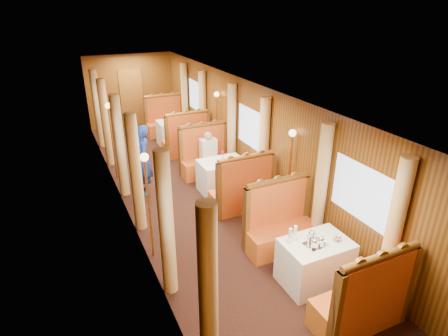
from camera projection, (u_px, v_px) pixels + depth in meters
floor at (193, 196)px, 8.65m from camera, size 3.00×12.00×0.01m
ceiling at (188, 88)px, 7.62m from camera, size 3.00×12.00×0.01m
wall_far at (131, 91)px, 13.10m from camera, size 3.00×0.01×2.50m
wall_left at (121, 157)px, 7.56m from camera, size 0.01×12.00×2.50m
wall_right at (251, 136)px, 8.71m from camera, size 0.01×12.00×2.50m
doorway_far at (132, 98)px, 13.18m from camera, size 0.80×0.04×2.00m
table_near at (315, 262)px, 5.89m from camera, size 1.05×0.72×0.75m
banquette_near_fwd at (362, 303)px, 5.03m from camera, size 1.30×0.55×1.34m
banquette_near_aft at (280, 227)px, 6.71m from camera, size 1.30×0.55×1.34m
table_mid at (222, 176)px, 8.78m from camera, size 1.05×0.72×0.75m
banquette_mid_fwd at (242, 192)px, 7.92m from camera, size 1.30×0.55×1.34m
banquette_mid_aft at (206, 159)px, 9.60m from camera, size 1.30×0.55×1.34m
table_far at (175, 132)px, 11.68m from camera, size 1.05×0.72×0.75m
banquette_far_fwd at (186, 141)px, 10.82m from camera, size 1.30×0.55×1.34m
banquette_far_aft at (166, 122)px, 12.50m from camera, size 1.30×0.55×1.34m
tea_tray at (316, 244)px, 5.67m from camera, size 0.37×0.30×0.01m
teapot_left at (314, 245)px, 5.56m from camera, size 0.18×0.15×0.13m
teapot_right at (321, 243)px, 5.60m from camera, size 0.20×0.18×0.14m
teapot_back at (312, 237)px, 5.73m from camera, size 0.18×0.14×0.14m
fruit_plate at (337, 240)px, 5.76m from camera, size 0.21×0.21×0.05m
cup_inboard at (290, 237)px, 5.67m from camera, size 0.08×0.08×0.26m
cup_outboard at (295, 235)px, 5.73m from camera, size 0.08×0.08×0.26m
rose_vase_mid at (223, 154)px, 8.55m from camera, size 0.06×0.06×0.36m
rose_vase_far at (175, 115)px, 11.45m from camera, size 0.06×0.06×0.36m
window_left_near at (175, 240)px, 4.59m from camera, size 0.01×1.20×0.90m
curtain_left_near_a at (208, 296)px, 4.09m from camera, size 0.22×0.22×2.35m
curtain_left_near_b at (166, 226)px, 5.38m from camera, size 0.22×0.22×2.35m
window_right_near at (361, 192)px, 5.73m from camera, size 0.01×1.20×0.90m
curtain_right_near_a at (393, 235)px, 5.16m from camera, size 0.22×0.22×2.35m
curtain_right_near_b at (321, 188)px, 6.45m from camera, size 0.22×0.22×2.35m
window_left_mid at (121, 147)px, 7.48m from camera, size 0.01×1.20×0.90m
curtain_left_mid_a at (136, 174)px, 6.99m from camera, size 0.22×0.22×2.35m
curtain_left_mid_b at (120, 147)px, 8.28m from camera, size 0.22×0.22×2.35m
window_right_mid at (251, 128)px, 8.63m from camera, size 0.01×1.20×0.90m
curtain_right_mid_a at (264, 151)px, 8.05m from camera, size 0.22×0.22×2.35m
curtain_right_mid_b at (232, 130)px, 9.34m from camera, size 0.22×0.22×2.35m
window_left_far at (96, 107)px, 10.38m from camera, size 0.01×1.20×0.90m
curtain_left_far_a at (106, 123)px, 9.89m from camera, size 0.22×0.22×2.35m
curtain_left_far_b at (98, 109)px, 11.18m from camera, size 0.22×0.22×2.35m
window_right_far at (196, 96)px, 11.52m from camera, size 0.01×1.20×0.90m
curtain_right_far_a at (203, 111)px, 10.95m from camera, size 0.22×0.22×2.35m
curtain_right_far_b at (185, 100)px, 12.24m from camera, size 0.22×0.22×2.35m
sconce_left_fore at (147, 185)px, 6.09m from camera, size 0.14×0.14×1.95m
sconce_right_fore at (291, 158)px, 7.17m from camera, size 0.14×0.14×1.95m
sconce_left_aft at (110, 126)px, 8.99m from camera, size 0.14×0.14×1.95m
sconce_right_aft at (217, 112)px, 10.07m from camera, size 0.14×0.14×1.95m
steward at (143, 161)px, 8.47m from camera, size 0.44×0.63×1.65m
passenger at (209, 150)px, 9.28m from camera, size 0.40×0.44×0.76m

